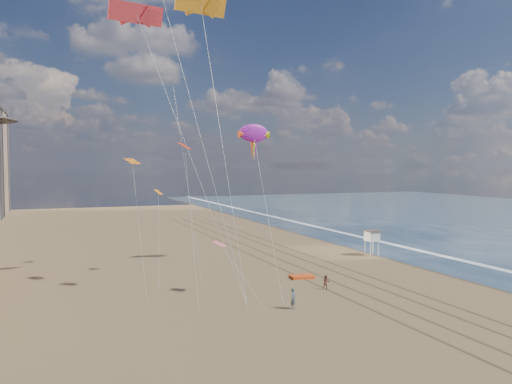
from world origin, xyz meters
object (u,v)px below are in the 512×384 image
show_kite (254,133)px  kite_flyer_b (326,282)px  lifeguard_stand (372,236)px  grounded_kite (302,277)px  kite_flyer_a (293,298)px

show_kite → kite_flyer_b: size_ratio=17.72×
lifeguard_stand → show_kite: show_kite is taller
kite_flyer_b → grounded_kite: bearing=104.6°
show_kite → kite_flyer_a: size_ratio=14.42×
grounded_kite → kite_flyer_b: size_ratio=1.71×
lifeguard_stand → kite_flyer_a: (-21.78, -19.35, -1.78)m
lifeguard_stand → grounded_kite: size_ratio=1.38×
show_kite → kite_flyer_b: 23.37m
grounded_kite → kite_flyer_b: 5.60m
show_kite → kite_flyer_b: bearing=-86.4°
kite_flyer_a → kite_flyer_b: bearing=1.8°
lifeguard_stand → grounded_kite: lifeguard_stand is taller
lifeguard_stand → show_kite: 21.98m
lifeguard_stand → kite_flyer_b: 21.48m
kite_flyer_b → lifeguard_stand: bearing=58.5°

